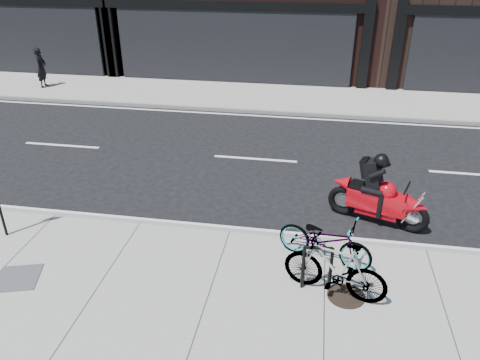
% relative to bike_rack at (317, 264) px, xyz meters
% --- Properties ---
extents(ground, '(120.00, 120.00, 0.00)m').
position_rel_bike_rack_xyz_m(ground, '(-1.84, 3.51, -0.66)').
color(ground, black).
rests_on(ground, ground).
extents(sidewalk_near, '(60.00, 6.00, 0.13)m').
position_rel_bike_rack_xyz_m(sidewalk_near, '(-1.84, -1.49, -0.59)').
color(sidewalk_near, gray).
rests_on(sidewalk_near, ground).
extents(sidewalk_far, '(60.00, 3.50, 0.13)m').
position_rel_bike_rack_xyz_m(sidewalk_far, '(-1.84, 11.26, -0.59)').
color(sidewalk_far, gray).
rests_on(sidewalk_far, ground).
extents(bike_rack, '(0.54, 0.10, 0.90)m').
position_rel_bike_rack_xyz_m(bike_rack, '(0.00, 0.00, 0.00)').
color(bike_rack, black).
rests_on(bike_rack, sidewalk_near).
extents(bicycle_front, '(1.95, 1.22, 0.97)m').
position_rel_bike_rack_xyz_m(bicycle_front, '(0.13, 0.83, -0.04)').
color(bicycle_front, gray).
rests_on(bicycle_front, sidewalk_near).
extents(bicycle_rear, '(1.89, 0.98, 1.09)m').
position_rel_bike_rack_xyz_m(bicycle_rear, '(0.30, -0.09, 0.02)').
color(bicycle_rear, gray).
rests_on(bicycle_rear, sidewalk_near).
extents(motorcycle, '(2.16, 1.10, 1.67)m').
position_rel_bike_rack_xyz_m(motorcycle, '(1.36, 2.59, 0.02)').
color(motorcycle, black).
rests_on(motorcycle, ground).
extents(pedestrian, '(0.45, 0.63, 1.60)m').
position_rel_bike_rack_xyz_m(pedestrian, '(-11.49, 10.92, 0.27)').
color(pedestrian, black).
rests_on(pedestrian, sidewalk_far).
extents(manhole_cover, '(0.71, 0.71, 0.02)m').
position_rel_bike_rack_xyz_m(manhole_cover, '(0.54, -0.14, -0.52)').
color(manhole_cover, black).
rests_on(manhole_cover, sidewalk_near).
extents(utility_grate, '(0.94, 0.94, 0.02)m').
position_rel_bike_rack_xyz_m(utility_grate, '(-5.39, -0.64, -0.52)').
color(utility_grate, '#4C4C4E').
rests_on(utility_grate, sidewalk_near).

